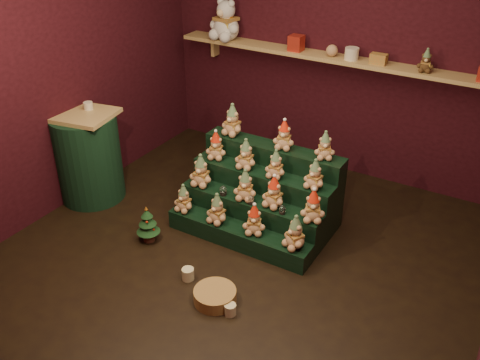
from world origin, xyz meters
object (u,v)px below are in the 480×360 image
Objects in this scene: wicker_basket at (215,296)px; brown_bear at (426,61)px; riser_tier_front at (238,236)px; snow_globe_b at (251,200)px; snow_globe_a at (223,191)px; mug_left at (188,274)px; mini_christmas_tree at (148,224)px; snow_globe_c at (282,210)px; white_bear at (226,14)px; mug_right at (230,309)px; side_table at (88,156)px.

brown_bear is at bearing 71.67° from wicker_basket.
snow_globe_b is at bearing 75.51° from riser_tier_front.
snow_globe_a reaches higher than snow_globe_b.
mug_left is (-0.11, -0.63, -0.04)m from riser_tier_front.
wicker_basket is (0.96, -0.37, -0.13)m from mini_christmas_tree.
snow_globe_b is 0.98m from wicker_basket.
mug_left is at bearing -120.27° from snow_globe_c.
snow_globe_a is at bearing -180.00° from snow_globe_b.
white_bear is (-1.39, 2.43, 1.54)m from wicker_basket.
snow_globe_a is 0.43× the size of brown_bear.
riser_tier_front is 15.24× the size of snow_globe_a.
brown_bear reaches higher than snow_globe_c.
mug_right is at bearing -115.97° from brown_bear.
white_bear is (-0.43, 2.06, 1.42)m from mini_christmas_tree.
mug_right is 0.19m from wicker_basket.
snow_globe_a is at bearing 118.39° from wicker_basket.
mug_left is (-0.46, -0.79, -0.35)m from snow_globe_c.
snow_globe_b is 0.88m from mug_left.
snow_globe_a is 1.08m from wicker_basket.
mini_christmas_tree is at bearing -131.99° from snow_globe_a.
mug_right is at bearing -68.99° from snow_globe_b.
mug_right is at bearing -62.88° from riser_tier_front.
mug_left is 0.19× the size of white_bear.
snow_globe_b is at bearing 111.01° from mug_right.
snow_globe_a is at bearing -180.00° from snow_globe_c.
mug_left is at bearing 161.75° from mug_right.
wicker_basket is 3.19m from white_bear.
side_table reaches higher than snow_globe_a.
mug_left is at bearing -99.57° from riser_tier_front.
snow_globe_a is 0.10× the size of side_table.
snow_globe_c is 0.76× the size of mug_left.
snow_globe_c is at bearing 93.30° from mug_right.
mug_right is 2.91m from brown_bear.
snow_globe_a is 0.88m from mug_left.
white_bear is (-1.16, 1.69, 1.51)m from riser_tier_front.
wicker_basket is at bearing -97.81° from snow_globe_c.
mini_christmas_tree is 1.71× the size of brown_bear.
riser_tier_front is 1.77m from side_table.
mug_right is at bearing -47.47° from white_bear.
riser_tier_front reaches higher than mug_left.
snow_globe_b reaches higher than riser_tier_front.
snow_globe_c is at bearing 26.04° from mini_christmas_tree.
snow_globe_b is 1.06× the size of snow_globe_c.
mug_right is at bearing -86.70° from snow_globe_c.
white_bear is at bearing 134.82° from snow_globe_c.
mug_right is (1.14, -0.43, -0.13)m from mini_christmas_tree.
snow_globe_c is 1.96m from brown_bear.
mug_left is 1.10× the size of mug_right.
wicker_basket is at bearing -72.60° from riser_tier_front.
mug_right is 3.33m from white_bear.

